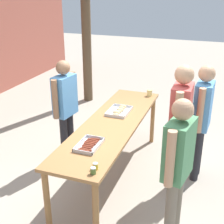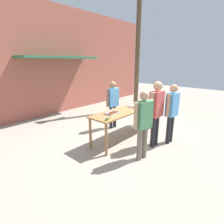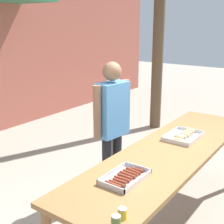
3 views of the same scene
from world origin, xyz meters
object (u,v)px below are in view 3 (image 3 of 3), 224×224
at_px(food_tray_buns, 184,136).
at_px(condiment_jar_mustard, 116,221).
at_px(food_tray_sausages, 125,178).
at_px(condiment_jar_ketchup, 122,213).
at_px(person_server_behind_table, 112,119).

bearing_deg(food_tray_buns, condiment_jar_mustard, -170.58).
relative_size(food_tray_sausages, condiment_jar_mustard, 5.49).
bearing_deg(condiment_jar_ketchup, food_tray_buns, 9.50).
distance_m(food_tray_sausages, condiment_jar_mustard, 0.56).
distance_m(condiment_jar_ketchup, person_server_behind_table, 1.76).
height_order(food_tray_sausages, condiment_jar_ketchup, condiment_jar_ketchup).
distance_m(condiment_jar_mustard, condiment_jar_ketchup, 0.08).
bearing_deg(condiment_jar_mustard, food_tray_sausages, 28.20).
height_order(food_tray_buns, person_server_behind_table, person_server_behind_table).
relative_size(condiment_jar_mustard, person_server_behind_table, 0.04).
relative_size(condiment_jar_mustard, condiment_jar_ketchup, 1.00).
bearing_deg(food_tray_sausages, person_server_behind_table, 40.10).
bearing_deg(food_tray_buns, person_server_behind_table, 97.43).
height_order(food_tray_buns, condiment_jar_ketchup, condiment_jar_ketchup).
distance_m(food_tray_sausages, person_server_behind_table, 1.28).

